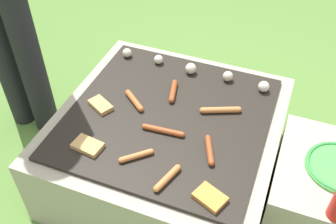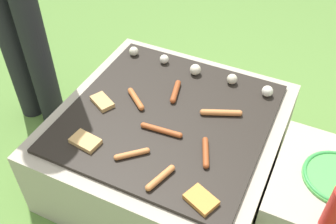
{
  "view_description": "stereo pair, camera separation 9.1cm",
  "coord_description": "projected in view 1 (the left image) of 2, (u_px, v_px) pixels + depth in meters",
  "views": [
    {
      "loc": [
        0.45,
        -1.15,
        1.58
      ],
      "look_at": [
        0.0,
        0.0,
        0.42
      ],
      "focal_mm": 42.0,
      "sensor_mm": 36.0,
      "label": 1
    },
    {
      "loc": [
        0.53,
        -1.11,
        1.58
      ],
      "look_at": [
        0.0,
        0.0,
        0.42
      ],
      "focal_mm": 42.0,
      "sensor_mm": 36.0,
      "label": 2
    }
  ],
  "objects": [
    {
      "name": "ground_plane",
      "position": [
        168.0,
        172.0,
        1.98
      ],
      "size": [
        14.0,
        14.0,
        0.0
      ],
      "primitive_type": "plane",
      "color": "#567F38"
    },
    {
      "name": "sausage_front_center",
      "position": [
        221.0,
        110.0,
        1.72
      ],
      "size": [
        0.17,
        0.09,
        0.03
      ],
      "color": "#C6753D",
      "rests_on": "grill"
    },
    {
      "name": "grill",
      "position": [
        168.0,
        146.0,
        1.85
      ],
      "size": [
        0.96,
        0.96,
        0.4
      ],
      "color": "#A89E8C",
      "rests_on": "ground_plane"
    },
    {
      "name": "sausage_front_left",
      "position": [
        167.0,
        178.0,
        1.45
      ],
      "size": [
        0.06,
        0.14,
        0.03
      ],
      "color": "#C6753D",
      "rests_on": "grill"
    },
    {
      "name": "sausage_mid_right",
      "position": [
        173.0,
        91.0,
        1.81
      ],
      "size": [
        0.06,
        0.15,
        0.03
      ],
      "color": "#93421E",
      "rests_on": "grill"
    },
    {
      "name": "mushroom_row",
      "position": [
        197.0,
        70.0,
        1.91
      ],
      "size": [
        0.76,
        0.07,
        0.05
      ],
      "color": "beige",
      "rests_on": "grill"
    },
    {
      "name": "sausage_back_right",
      "position": [
        210.0,
        150.0,
        1.55
      ],
      "size": [
        0.08,
        0.15,
        0.02
      ],
      "color": "#93421E",
      "rests_on": "grill"
    },
    {
      "name": "bread_slice_center",
      "position": [
        88.0,
        146.0,
        1.57
      ],
      "size": [
        0.13,
        0.09,
        0.02
      ],
      "color": "tan",
      "rests_on": "grill"
    },
    {
      "name": "sausage_front_right",
      "position": [
        163.0,
        130.0,
        1.63
      ],
      "size": [
        0.19,
        0.04,
        0.02
      ],
      "color": "#A34C23",
      "rests_on": "grill"
    },
    {
      "name": "sausage_mid_left",
      "position": [
        136.0,
        156.0,
        1.53
      ],
      "size": [
        0.11,
        0.11,
        0.02
      ],
      "color": "#C6753D",
      "rests_on": "grill"
    },
    {
      "name": "bread_slice_right",
      "position": [
        210.0,
        197.0,
        1.39
      ],
      "size": [
        0.13,
        0.11,
        0.02
      ],
      "color": "#D18438",
      "rests_on": "grill"
    },
    {
      "name": "bread_slice_left",
      "position": [
        101.0,
        105.0,
        1.74
      ],
      "size": [
        0.13,
        0.11,
        0.02
      ],
      "color": "tan",
      "rests_on": "grill"
    },
    {
      "name": "sausage_back_center",
      "position": [
        134.0,
        101.0,
        1.76
      ],
      "size": [
        0.13,
        0.11,
        0.03
      ],
      "color": "#B7602D",
      "rests_on": "grill"
    },
    {
      "name": "side_ledge",
      "position": [
        325.0,
        200.0,
        1.63
      ],
      "size": [
        0.45,
        0.49,
        0.4
      ],
      "color": "#A89E8C",
      "rests_on": "ground_plane"
    }
  ]
}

